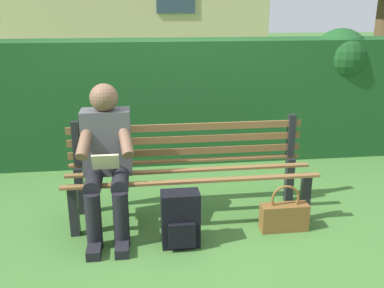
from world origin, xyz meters
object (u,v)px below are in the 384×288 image
Objects in this scene: person_seated at (107,156)px; handbag at (284,216)px; backpack at (181,220)px; park_bench at (189,165)px.

handbag is (-1.38, 0.23, -0.49)m from person_seated.
backpack is at bearing 147.51° from person_seated.
handbag is (-0.85, -0.12, -0.08)m from backpack.
park_bench is at bearing -164.11° from person_seated.
park_bench is 5.25× the size of handbag.
backpack is (-0.54, 0.34, -0.41)m from person_seated.
person_seated reaches higher than park_bench.
person_seated is 1.49m from handbag.
handbag is at bearing 170.70° from person_seated.
park_bench is 0.88m from handbag.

